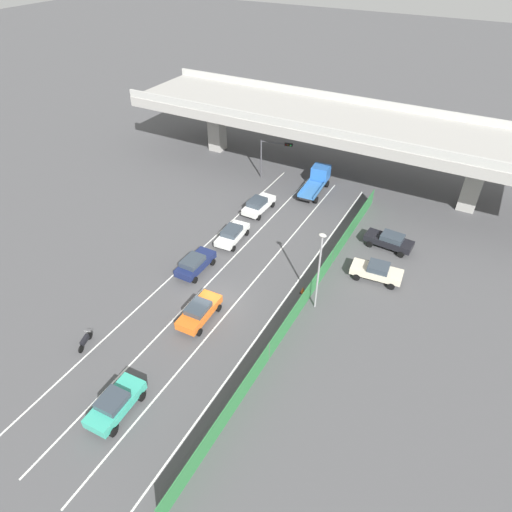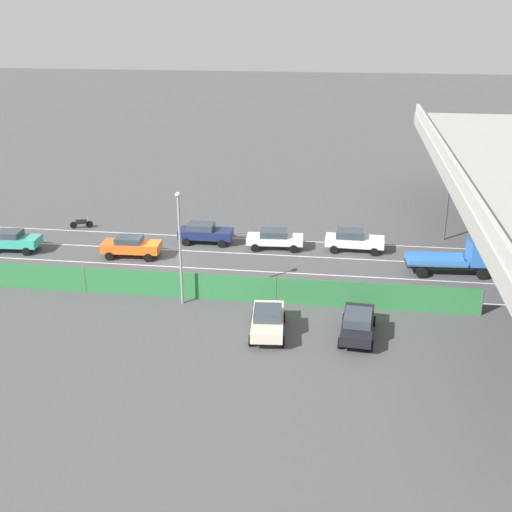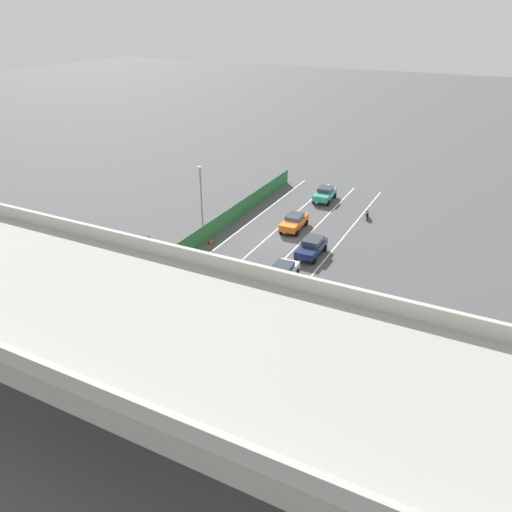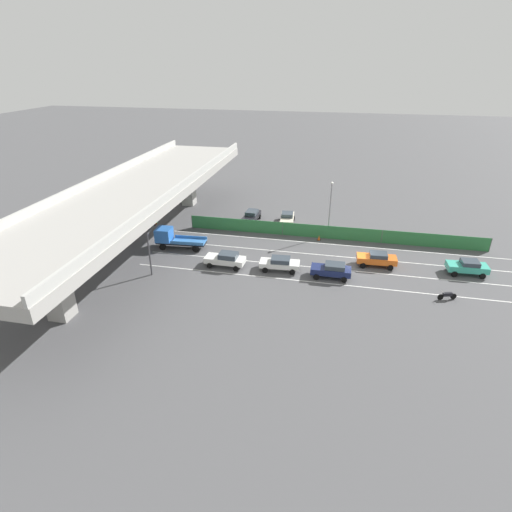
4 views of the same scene
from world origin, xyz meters
name	(u,v)px [view 2 (image 2 of 4)]	position (x,y,z in m)	size (l,w,h in m)	color
ground_plane	(159,257)	(0.00, 0.00, 0.00)	(300.00, 300.00, 0.00)	#4C4C4F
lane_line_left_edge	(215,237)	(-5.20, 3.34, 0.00)	(0.14, 42.68, 0.01)	silver
lane_line_mid_left	(207,252)	(-1.73, 3.34, 0.00)	(0.14, 42.68, 0.01)	silver
lane_line_mid_right	(197,268)	(1.73, 3.34, 0.00)	(0.14, 42.68, 0.01)	silver
lane_line_right_edge	(186,287)	(5.20, 3.34, 0.00)	(0.14, 42.68, 0.01)	silver
green_fence	(179,285)	(6.98, 3.34, 0.90)	(0.10, 38.78, 1.79)	#2D753D
car_sedan_white	(275,238)	(-3.22, 8.55, 0.87)	(2.22, 4.56, 1.53)	white
car_hatchback_white	(353,240)	(-3.57, 14.74, 0.92)	(2.14, 4.62, 1.68)	silver
car_sedan_navy	(205,232)	(-3.72, 2.78, 0.92)	(2.00, 4.31, 1.65)	navy
car_taxi_orange	(131,246)	(0.15, -2.15, 0.91)	(2.14, 4.50, 1.63)	orange
car_taxi_teal	(12,240)	(0.17, -11.81, 0.91)	(2.20, 4.30, 1.64)	teal
flatbed_truck_blue	(467,257)	(0.12, 22.79, 1.29)	(2.57, 6.32, 2.50)	black
motorcycle	(81,223)	(-5.96, -8.63, 0.46)	(0.80, 1.89, 0.93)	black
parked_sedan_cream	(268,320)	(11.24, 9.77, 0.90)	(4.68, 2.35, 1.64)	beige
parked_sedan_dark	(358,323)	(10.96, 15.00, 0.90)	(4.73, 2.22, 1.62)	black
traffic_light	(454,202)	(-5.84, 22.46, 3.65)	(3.91, 0.97, 5.07)	#47474C
street_lamp	(180,238)	(7.80, 3.77, 4.50)	(0.60, 0.36, 7.46)	gray
traffic_cone	(204,290)	(6.21, 4.85, 0.31)	(0.47, 0.47, 0.66)	orange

